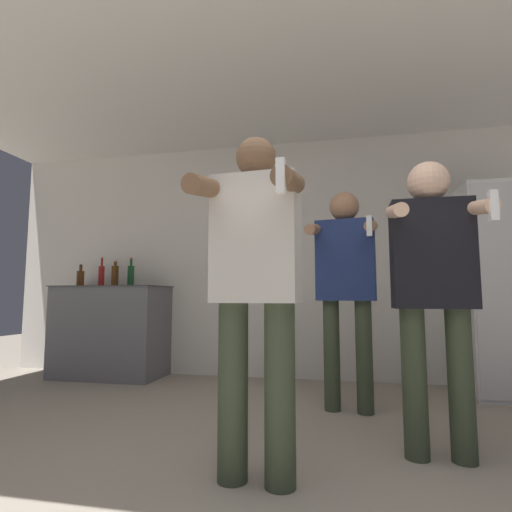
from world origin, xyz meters
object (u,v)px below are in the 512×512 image
(refrigerator, at_px, (505,289))
(person_spectator_back, at_px, (346,276))
(bottle_short_whiskey, at_px, (101,275))
(bottle_brown_liquor, at_px, (131,275))
(person_man_side, at_px, (433,279))
(person_woman_foreground, at_px, (256,280))
(bottle_red_label, at_px, (115,275))
(bottle_clear_vodka, at_px, (80,278))

(refrigerator, height_order, person_spectator_back, refrigerator)
(bottle_short_whiskey, bearing_deg, person_spectator_back, -18.49)
(bottle_brown_liquor, relative_size, person_man_side, 0.20)
(person_woman_foreground, xyz_separation_m, person_man_side, (0.89, 0.46, 0.02))
(refrigerator, relative_size, bottle_short_whiskey, 5.50)
(refrigerator, height_order, bottle_brown_liquor, refrigerator)
(bottle_short_whiskey, bearing_deg, bottle_brown_liquor, -0.00)
(refrigerator, relative_size, person_woman_foreground, 1.12)
(bottle_red_label, height_order, person_man_side, person_man_side)
(refrigerator, relative_size, bottle_clear_vodka, 7.27)
(person_spectator_back, bearing_deg, person_man_side, -61.16)
(person_spectator_back, bearing_deg, person_woman_foreground, -109.16)
(refrigerator, height_order, bottle_clear_vodka, refrigerator)
(bottle_brown_liquor, bearing_deg, person_spectator_back, -21.15)
(bottle_red_label, bearing_deg, person_woman_foreground, -46.48)
(bottle_clear_vodka, xyz_separation_m, person_man_side, (3.37, -1.70, -0.12))
(person_man_side, bearing_deg, bottle_red_label, 149.91)
(bottle_clear_vodka, xyz_separation_m, person_spectator_back, (2.92, -0.89, -0.06))
(refrigerator, xyz_separation_m, person_man_side, (-0.93, -1.59, 0.03))
(person_man_side, relative_size, person_spectator_back, 0.96)
(refrigerator, xyz_separation_m, bottle_clear_vodka, (-4.30, 0.11, 0.15))
(bottle_clear_vodka, relative_size, person_man_side, 0.16)
(bottle_short_whiskey, bearing_deg, bottle_red_label, -0.00)
(refrigerator, height_order, bottle_red_label, refrigerator)
(bottle_brown_liquor, xyz_separation_m, bottle_red_label, (-0.19, 0.00, 0.00))
(person_woman_foreground, distance_m, person_man_side, 1.00)
(bottle_brown_liquor, distance_m, person_woman_foreground, 2.85)
(person_woman_foreground, bearing_deg, bottle_short_whiskey, 135.78)
(bottle_red_label, bearing_deg, bottle_brown_liquor, 0.00)
(bottle_clear_vodka, bearing_deg, bottle_brown_liquor, 0.00)
(bottle_clear_vodka, height_order, person_woman_foreground, person_woman_foreground)
(person_woman_foreground, distance_m, person_spectator_back, 1.34)
(bottle_brown_liquor, distance_m, person_spectator_back, 2.46)
(bottle_brown_liquor, relative_size, person_woman_foreground, 0.19)
(bottle_clear_vodka, distance_m, bottle_short_whiskey, 0.26)
(bottle_red_label, bearing_deg, bottle_clear_vodka, 180.00)
(bottle_short_whiskey, distance_m, person_man_side, 3.54)
(bottle_clear_vodka, relative_size, person_spectator_back, 0.15)
(bottle_red_label, xyz_separation_m, person_man_side, (2.94, -1.70, -0.15))
(bottle_red_label, distance_m, person_woman_foreground, 2.98)
(person_man_side, bearing_deg, person_spectator_back, 118.84)
(bottle_short_whiskey, height_order, bottle_red_label, bottle_short_whiskey)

